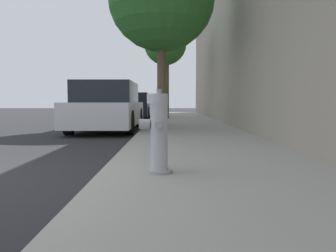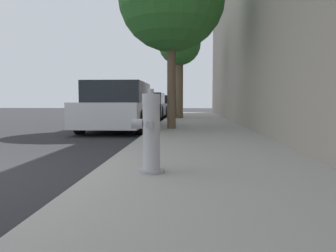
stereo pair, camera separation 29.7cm
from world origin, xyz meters
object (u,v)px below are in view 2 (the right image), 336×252
at_px(parked_car_near, 120,107).
at_px(street_tree_far, 180,46).
at_px(fire_hydrant, 151,134).
at_px(parked_car_far, 157,105).
at_px(parked_car_mid, 147,106).

relative_size(parked_car_near, street_tree_far, 1.05).
distance_m(fire_hydrant, parked_car_far, 19.31).
distance_m(parked_car_far, street_tree_far, 8.39).
bearing_deg(parked_car_far, street_tree_far, -77.20).
height_order(fire_hydrant, parked_car_far, parked_car_far).
relative_size(fire_hydrant, street_tree_far, 0.21).
xyz_separation_m(parked_car_near, parked_car_far, (-0.06, 12.76, -0.07)).
height_order(fire_hydrant, parked_car_mid, parked_car_mid).
bearing_deg(parked_car_near, fire_hydrant, -75.20).
height_order(parked_car_near, parked_car_far, parked_car_near).
height_order(parked_car_mid, parked_car_far, parked_car_mid).
bearing_deg(parked_car_mid, street_tree_far, -39.97).
bearing_deg(fire_hydrant, street_tree_far, 90.10).
bearing_deg(parked_car_mid, parked_car_near, -90.21).
bearing_deg(parked_car_far, parked_car_near, -89.71).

